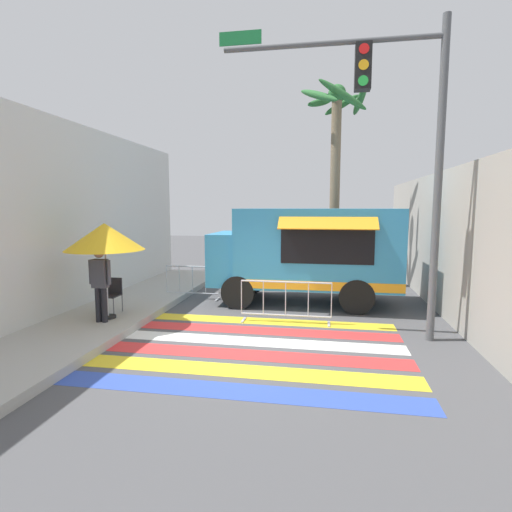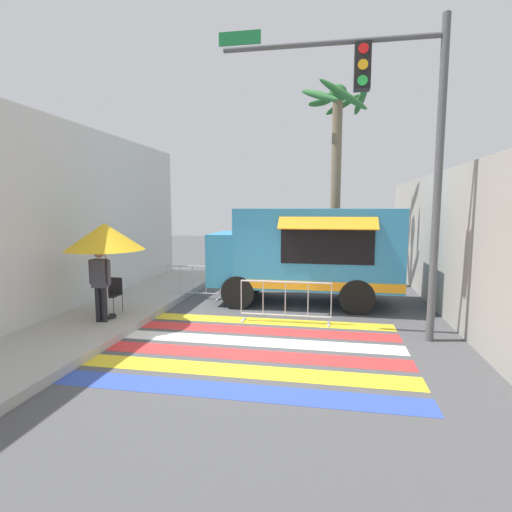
% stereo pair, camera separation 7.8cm
% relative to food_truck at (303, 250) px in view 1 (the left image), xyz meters
% --- Properties ---
extents(ground_plane, '(60.00, 60.00, 0.00)m').
position_rel_food_truck_xyz_m(ground_plane, '(-0.91, -3.77, -1.56)').
color(ground_plane, '#4C4C4F').
extents(sidewalk_left, '(4.40, 16.00, 0.18)m').
position_rel_food_truck_xyz_m(sidewalk_left, '(-5.75, -3.77, -1.47)').
color(sidewalk_left, '#A8A59E').
rests_on(sidewalk_left, ground_plane).
extents(building_left_facade, '(0.25, 16.00, 4.96)m').
position_rel_food_truck_xyz_m(building_left_facade, '(-5.89, -3.77, 0.92)').
color(building_left_facade, silver).
rests_on(building_left_facade, ground_plane).
extents(concrete_wall_right, '(0.20, 16.00, 3.74)m').
position_rel_food_truck_xyz_m(concrete_wall_right, '(3.70, -0.77, 0.31)').
color(concrete_wall_right, '#A39E93').
rests_on(concrete_wall_right, ground_plane).
extents(crosswalk_painted, '(6.40, 4.36, 0.01)m').
position_rel_food_truck_xyz_m(crosswalk_painted, '(-0.91, -4.02, -1.56)').
color(crosswalk_painted, '#334FB2').
rests_on(crosswalk_painted, ground_plane).
extents(food_truck, '(5.31, 2.72, 2.75)m').
position_rel_food_truck_xyz_m(food_truck, '(0.00, 0.00, 0.00)').
color(food_truck, '#338CBF').
rests_on(food_truck, ground_plane).
extents(traffic_signal_pole, '(4.59, 0.29, 6.49)m').
position_rel_food_truck_xyz_m(traffic_signal_pole, '(1.98, -2.91, 2.86)').
color(traffic_signal_pole, '#515456').
rests_on(traffic_signal_pole, ground_plane).
extents(patio_umbrella, '(1.81, 1.81, 2.25)m').
position_rel_food_truck_xyz_m(patio_umbrella, '(-4.40, -3.09, 0.55)').
color(patio_umbrella, black).
rests_on(patio_umbrella, sidewalk_left).
extents(folding_chair, '(0.44, 0.44, 0.86)m').
position_rel_food_truck_xyz_m(folding_chair, '(-4.59, -2.58, -0.87)').
color(folding_chair, '#4C4C51').
rests_on(folding_chair, sidewalk_left).
extents(vendor_person, '(0.53, 0.23, 1.70)m').
position_rel_food_truck_xyz_m(vendor_person, '(-4.37, -3.41, -0.41)').
color(vendor_person, black).
rests_on(vendor_person, sidewalk_left).
extents(barricade_front, '(2.21, 0.44, 1.02)m').
position_rel_food_truck_xyz_m(barricade_front, '(-0.28, -2.14, -1.05)').
color(barricade_front, '#B7BABF').
rests_on(barricade_front, ground_plane).
extents(barricade_side, '(1.69, 0.44, 1.02)m').
position_rel_food_truck_xyz_m(barricade_side, '(-3.34, -0.10, -1.07)').
color(barricade_side, '#B7BABF').
rests_on(barricade_side, ground_plane).
extents(palm_tree, '(2.34, 2.37, 6.89)m').
position_rel_food_truck_xyz_m(palm_tree, '(0.91, 2.62, 3.20)').
color(palm_tree, '#7A664C').
rests_on(palm_tree, ground_plane).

